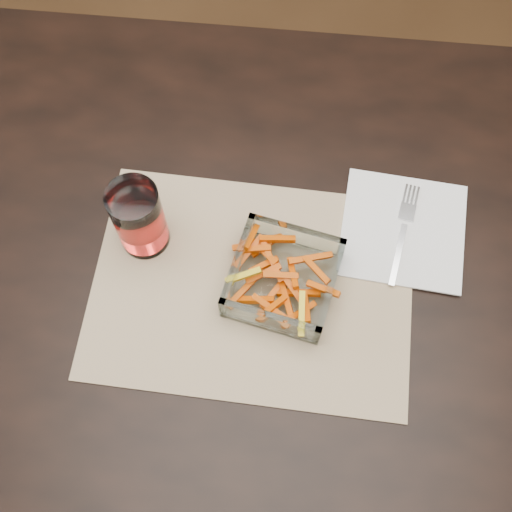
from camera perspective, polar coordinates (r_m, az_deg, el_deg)
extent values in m
plane|color=#331E0F|center=(1.64, 2.27, -11.54)|extent=(4.50, 4.50, 0.00)
cube|color=black|center=(0.93, 3.91, -1.99)|extent=(1.60, 0.90, 0.03)
cube|color=tan|center=(0.91, -0.35, -2.70)|extent=(0.46, 0.34, 0.00)
cube|color=white|center=(0.90, 2.38, -2.51)|extent=(0.17, 0.17, 0.01)
cube|color=white|center=(0.91, 3.59, 1.70)|extent=(0.14, 0.04, 0.06)
cube|color=white|center=(0.86, 1.21, -5.85)|extent=(0.14, 0.04, 0.06)
cube|color=white|center=(0.89, -1.62, -0.82)|extent=(0.04, 0.14, 0.06)
cube|color=white|center=(0.88, 6.54, -3.13)|extent=(0.04, 0.14, 0.06)
cylinder|color=white|center=(0.90, -10.38, 3.33)|extent=(0.07, 0.07, 0.12)
cylinder|color=red|center=(0.91, -10.23, 2.94)|extent=(0.06, 0.06, 0.08)
cube|color=white|center=(0.97, 12.94, 2.29)|extent=(0.19, 0.19, 0.00)
cube|color=silver|center=(0.94, 12.50, 0.14)|extent=(0.03, 0.10, 0.00)
cube|color=silver|center=(0.98, 13.29, 3.83)|extent=(0.03, 0.03, 0.00)
cube|color=silver|center=(0.99, 13.11, 5.46)|extent=(0.01, 0.03, 0.00)
cube|color=silver|center=(0.99, 13.44, 5.37)|extent=(0.01, 0.03, 0.00)
cube|color=silver|center=(0.99, 13.78, 5.28)|extent=(0.01, 0.03, 0.00)
cube|color=silver|center=(0.99, 14.11, 5.19)|extent=(0.01, 0.03, 0.00)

